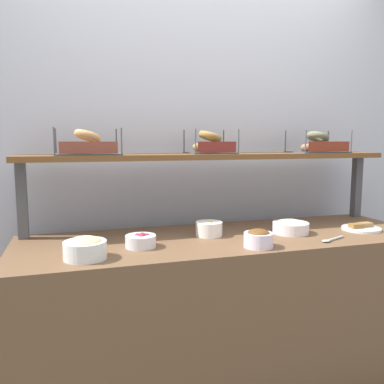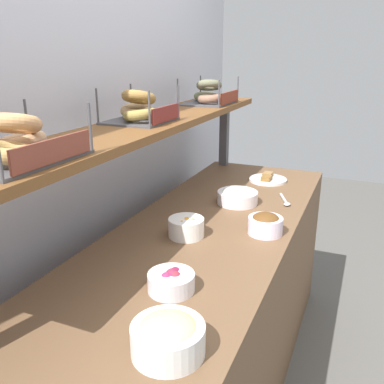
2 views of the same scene
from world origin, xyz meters
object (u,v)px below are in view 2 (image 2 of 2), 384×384
(serving_plate_white, at_px, (268,179))
(bagel_basket_poppy, at_px, (209,96))
(bagel_basket_sesame, at_px, (17,144))
(bowl_fruit_salad, at_px, (186,227))
(bowl_egg_salad, at_px, (168,336))
(bagel_basket_everything, at_px, (140,110))
(bowl_chocolate_spread, at_px, (265,224))
(serving_spoon_near_plate, at_px, (285,201))
(bowl_beet_salad, at_px, (171,281))
(bowl_scallion_spread, at_px, (237,196))

(serving_plate_white, bearing_deg, bagel_basket_poppy, 103.65)
(bagel_basket_sesame, relative_size, bagel_basket_poppy, 1.01)
(bowl_fruit_salad, relative_size, bowl_egg_salad, 0.78)
(bowl_egg_salad, relative_size, bagel_basket_sesame, 0.55)
(bagel_basket_everything, bearing_deg, bagel_basket_sesame, -177.25)
(bowl_chocolate_spread, bearing_deg, bagel_basket_everything, 96.06)
(serving_spoon_near_plate, height_order, bagel_basket_everything, bagel_basket_everything)
(bowl_beet_salad, xyz_separation_m, bagel_basket_sesame, (-0.22, 0.33, 0.45))
(bowl_chocolate_spread, distance_m, bagel_basket_sesame, 1.00)
(bowl_beet_salad, height_order, bowl_chocolate_spread, bowl_chocolate_spread)
(bowl_egg_salad, relative_size, bagel_basket_everything, 0.67)
(bowl_egg_salad, relative_size, serving_spoon_near_plate, 1.07)
(serving_plate_white, bearing_deg, bagel_basket_everything, 154.83)
(bowl_beet_salad, bearing_deg, serving_spoon_near_plate, -10.25)
(bagel_basket_sesame, bearing_deg, bowl_chocolate_spread, -33.29)
(bowl_egg_salad, distance_m, bagel_basket_sesame, 0.62)
(bowl_beet_salad, xyz_separation_m, bowl_chocolate_spread, (0.54, -0.16, 0.01))
(bowl_fruit_salad, relative_size, bagel_basket_everything, 0.52)
(bowl_scallion_spread, bearing_deg, serving_plate_white, -6.61)
(bowl_egg_salad, xyz_separation_m, serving_plate_white, (1.52, 0.11, -0.04))
(bowl_scallion_spread, height_order, bagel_basket_sesame, bagel_basket_sesame)
(bowl_egg_salad, xyz_separation_m, bowl_chocolate_spread, (0.80, -0.05, -0.00))
(bowl_fruit_salad, relative_size, bowl_scallion_spread, 0.73)
(bowl_fruit_salad, distance_m, bowl_scallion_spread, 0.46)
(bowl_beet_salad, xyz_separation_m, serving_plate_white, (1.26, -0.00, -0.02))
(serving_spoon_near_plate, bearing_deg, bowl_fruit_salad, 152.23)
(bagel_basket_everything, bearing_deg, bagel_basket_poppy, -2.91)
(serving_plate_white, bearing_deg, bowl_chocolate_spread, -167.52)
(bowl_fruit_salad, bearing_deg, bowl_beet_salad, -162.78)
(bowl_egg_salad, relative_size, bagel_basket_poppy, 0.55)
(serving_spoon_near_plate, bearing_deg, bagel_basket_poppy, 63.72)
(bowl_egg_salad, height_order, bowl_beet_salad, bowl_egg_salad)
(bagel_basket_sesame, height_order, bagel_basket_poppy, same)
(bowl_chocolate_spread, height_order, serving_spoon_near_plate, bowl_chocolate_spread)
(bowl_chocolate_spread, bearing_deg, serving_plate_white, 12.48)
(bowl_chocolate_spread, bearing_deg, bowl_fruit_salad, 117.61)
(bowl_beet_salad, bearing_deg, bowl_chocolate_spread, -17.08)
(bowl_egg_salad, xyz_separation_m, bowl_beet_salad, (0.26, 0.12, -0.02))
(serving_plate_white, relative_size, bagel_basket_everything, 0.78)
(bowl_scallion_spread, relative_size, bagel_basket_everything, 0.72)
(serving_spoon_near_plate, relative_size, bagel_basket_sesame, 0.51)
(serving_plate_white, height_order, serving_spoon_near_plate, serving_plate_white)
(bowl_egg_salad, relative_size, serving_plate_white, 0.86)
(bagel_basket_poppy, bearing_deg, bowl_chocolate_spread, -142.64)
(serving_plate_white, bearing_deg, bowl_fruit_salad, 171.96)
(bowl_scallion_spread, xyz_separation_m, bagel_basket_sesame, (-1.05, 0.28, 0.44))
(bowl_chocolate_spread, bearing_deg, bagel_basket_sesame, 146.71)
(bowl_beet_salad, relative_size, bagel_basket_everything, 0.54)
(bowl_scallion_spread, bearing_deg, bowl_beet_salad, -176.88)
(bowl_egg_salad, bearing_deg, serving_plate_white, 4.23)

